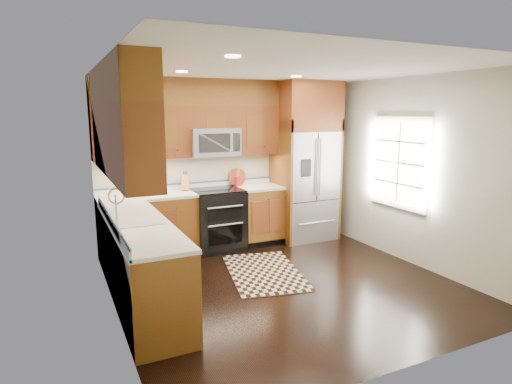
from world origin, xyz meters
name	(u,v)px	position (x,y,z in m)	size (l,w,h in m)	color
ground	(284,284)	(0.00, 0.00, 0.00)	(4.00, 4.00, 0.00)	black
wall_back	(224,163)	(0.00, 2.00, 1.30)	(4.00, 0.02, 2.60)	beige
wall_left	(110,195)	(-2.00, 0.00, 1.30)	(0.02, 4.00, 2.60)	beige
wall_right	(411,171)	(2.00, 0.00, 1.30)	(0.02, 4.00, 2.60)	beige
window	(399,163)	(1.98, 0.20, 1.40)	(0.04, 1.10, 1.30)	white
base_cabinets	(168,243)	(-1.23, 0.90, 0.45)	(2.85, 3.00, 0.90)	brown
countertop	(175,204)	(-1.09, 1.01, 0.92)	(2.86, 3.01, 0.04)	silver
upper_cabinets	(165,119)	(-1.15, 1.09, 2.02)	(2.85, 3.00, 1.15)	brown
range	(218,220)	(-0.25, 1.67, 0.47)	(0.76, 0.67, 0.95)	black
microwave	(213,142)	(-0.25, 1.80, 1.66)	(0.76, 0.40, 0.42)	#B2B2B7
refrigerator	(305,161)	(1.30, 1.63, 1.30)	(0.98, 0.75, 2.60)	#B2B2B7
sink_faucet	(135,217)	(-1.73, 0.23, 0.99)	(0.54, 0.44, 0.37)	#B2B2B7
rug	(264,272)	(-0.05, 0.45, 0.01)	(0.91, 1.51, 0.01)	black
knife_block	(186,182)	(-0.69, 1.86, 1.06)	(0.16, 0.18, 0.29)	tan
utensil_crock	(238,179)	(0.19, 1.87, 1.05)	(0.12, 0.12, 0.32)	#AF1529
cutting_board	(237,185)	(0.19, 1.91, 0.95)	(0.29, 0.29, 0.02)	brown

